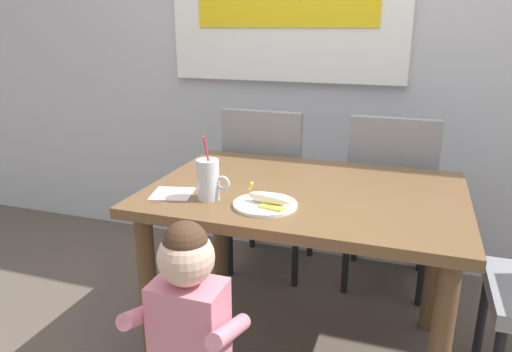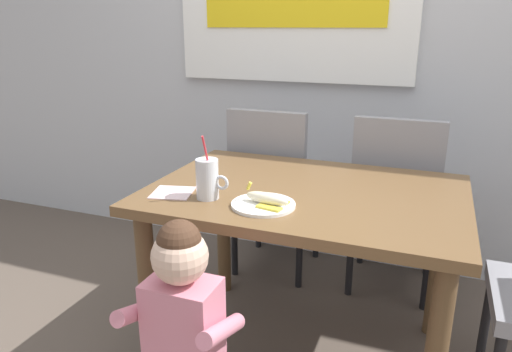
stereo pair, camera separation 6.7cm
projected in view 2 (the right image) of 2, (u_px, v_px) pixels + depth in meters
name	position (u px, v px, depth m)	size (l,w,h in m)	color
ground_plane	(301.00, 350.00, 2.09)	(24.00, 24.00, 0.00)	brown
back_wall	(359.00, 9.00, 2.55)	(6.40, 0.17, 2.90)	silver
dining_table	(305.00, 216.00, 1.90)	(1.22, 0.86, 0.75)	brown
dining_chair_left	(273.00, 183.00, 2.60)	(0.44, 0.44, 0.96)	gray
dining_chair_right	(395.00, 197.00, 2.40)	(0.44, 0.45, 0.96)	gray
toddler_standing	(183.00, 315.00, 1.44)	(0.33, 0.24, 0.84)	#3F4760
milk_cup	(208.00, 181.00, 1.75)	(0.13, 0.09, 0.25)	silver
snack_plate	(263.00, 205.00, 1.69)	(0.23, 0.23, 0.01)	white
peeled_banana	(267.00, 199.00, 1.67)	(0.18, 0.12, 0.07)	#F4EAC6
paper_napkin	(173.00, 193.00, 1.82)	(0.15, 0.15, 0.00)	silver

